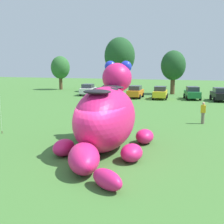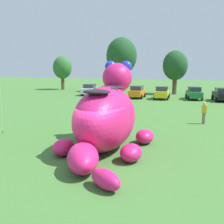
% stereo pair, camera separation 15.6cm
% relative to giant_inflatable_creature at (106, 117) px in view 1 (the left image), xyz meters
% --- Properties ---
extents(ground_plane, '(160.00, 160.00, 0.00)m').
position_rel_giant_inflatable_creature_xyz_m(ground_plane, '(0.11, -1.96, -1.76)').
color(ground_plane, '#427533').
extents(giant_inflatable_creature, '(5.38, 9.19, 4.82)m').
position_rel_giant_inflatable_creature_xyz_m(giant_inflatable_creature, '(0.00, 0.00, 0.00)').
color(giant_inflatable_creature, '#E01E6B').
rests_on(giant_inflatable_creature, ground).
extents(car_white, '(2.34, 4.29, 1.72)m').
position_rel_giant_inflatable_creature_xyz_m(car_white, '(-12.83, 25.94, -0.90)').
color(car_white, white).
rests_on(car_white, ground).
extents(car_red, '(2.44, 4.32, 1.72)m').
position_rel_giant_inflatable_creature_xyz_m(car_red, '(-9.07, 25.09, -0.90)').
color(car_red, red).
rests_on(car_red, ground).
extents(car_orange, '(2.13, 4.19, 1.72)m').
position_rel_giant_inflatable_creature_xyz_m(car_orange, '(-5.01, 24.71, -0.90)').
color(car_orange, orange).
rests_on(car_orange, ground).
extents(car_yellow, '(2.25, 4.25, 1.72)m').
position_rel_giant_inflatable_creature_xyz_m(car_yellow, '(-1.51, 24.71, -0.90)').
color(car_yellow, yellow).
rests_on(car_yellow, ground).
extents(car_green, '(2.61, 4.38, 1.72)m').
position_rel_giant_inflatable_creature_xyz_m(car_green, '(2.64, 25.65, -0.90)').
color(car_green, '#1E7238').
rests_on(car_green, ground).
extents(car_black, '(2.54, 4.36, 1.72)m').
position_rel_giant_inflatable_creature_xyz_m(car_black, '(6.10, 24.94, -0.90)').
color(car_black, black).
rests_on(car_black, ground).
extents(tree_far_left, '(3.52, 3.52, 6.24)m').
position_rel_giant_inflatable_creature_xyz_m(tree_far_left, '(-22.00, 33.69, 2.32)').
color(tree_far_left, brown).
rests_on(tree_far_left, ground).
extents(tree_left, '(5.22, 5.22, 9.26)m').
position_rel_giant_inflatable_creature_xyz_m(tree_left, '(-10.19, 33.34, 4.29)').
color(tree_left, brown).
rests_on(tree_left, ground).
extents(tree_mid_left, '(3.85, 3.85, 6.84)m').
position_rel_giant_inflatable_creature_xyz_m(tree_mid_left, '(-0.87, 31.87, 2.71)').
color(tree_mid_left, brown).
rests_on(tree_mid_left, ground).
extents(spectator_near_inflatable, '(0.38, 0.26, 1.71)m').
position_rel_giant_inflatable_creature_xyz_m(spectator_near_inflatable, '(4.70, 8.99, -0.91)').
color(spectator_near_inflatable, '#726656').
rests_on(spectator_near_inflatable, ground).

